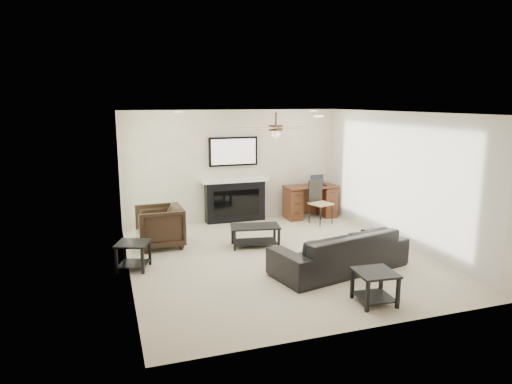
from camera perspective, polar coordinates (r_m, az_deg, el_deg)
room_shell at (r=7.84m, az=3.80°, el=3.92°), size 5.50×5.54×2.52m
sofa at (r=7.51m, az=10.41°, el=-7.20°), size 2.40×1.36×0.66m
armchair at (r=8.72m, az=-11.96°, el=-4.26°), size 0.87×0.84×0.77m
coffee_table at (r=8.60m, az=-0.10°, el=-5.52°), size 0.97×0.64×0.40m
end_table_near at (r=6.47m, az=14.60°, el=-11.46°), size 0.56×0.56×0.45m
end_table_left at (r=7.72m, az=-15.07°, el=-7.70°), size 0.64×0.64×0.45m
fireplace_unit at (r=10.23m, az=-2.65°, el=1.54°), size 1.52×0.34×1.91m
desk at (r=10.72m, az=6.80°, el=-1.21°), size 1.22×0.56×0.76m
desk_chair at (r=10.21m, az=8.13°, el=-1.27°), size 0.53×0.54×0.97m
laptop at (r=10.69m, az=7.88°, el=1.43°), size 0.33×0.24×0.23m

